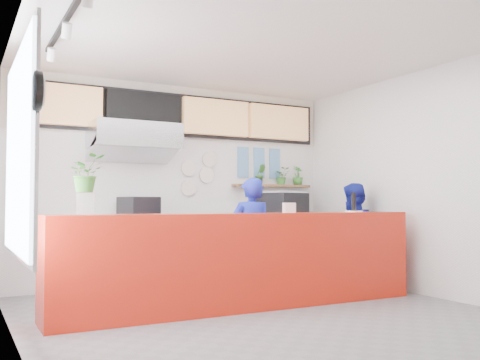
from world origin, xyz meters
name	(u,v)px	position (x,y,z in m)	size (l,w,h in m)	color
floor	(262,314)	(0.00, 0.00, 0.00)	(5.00, 5.00, 0.00)	slate
ceiling	(262,43)	(0.00, 0.00, 3.00)	(5.00, 5.00, 0.00)	silver
wall_back	(179,184)	(0.00, 2.50, 1.50)	(5.00, 5.00, 0.00)	white
wall_left	(18,171)	(-2.50, 0.00, 1.50)	(5.00, 5.00, 0.00)	white
wall_right	(425,182)	(2.50, 0.00, 1.50)	(5.00, 5.00, 0.00)	white
service_counter	(245,260)	(0.00, 0.40, 0.55)	(4.50, 0.60, 1.10)	red
cream_band	(179,112)	(0.00, 2.49, 2.60)	(5.00, 0.02, 0.80)	beige
prep_bench	(132,258)	(-0.80, 2.20, 0.45)	(1.80, 0.60, 0.90)	#B2B5BA
panini_oven	(139,211)	(-0.71, 2.20, 1.10)	(0.45, 0.45, 0.40)	black
extraction_hood	(134,136)	(-0.80, 2.15, 2.15)	(1.20, 0.70, 0.35)	#B2B5BA
hood_lip	(134,150)	(-0.80, 2.15, 1.95)	(1.20, 0.70, 0.08)	#B2B5BA
right_bench	(273,251)	(1.50, 2.20, 0.45)	(1.80, 0.60, 0.90)	#B2B5BA
espresso_machine	(283,208)	(1.69, 2.20, 1.14)	(0.75, 0.53, 0.48)	black
espresso_tray	(283,193)	(1.69, 2.20, 1.38)	(0.64, 0.44, 0.06)	silver
herb_shelf	(272,186)	(1.60, 2.40, 1.50)	(1.40, 0.18, 0.04)	brown
menu_board_far_left	(61,104)	(-1.75, 2.38, 2.55)	(1.10, 0.10, 0.55)	tan
menu_board_mid_left	(144,111)	(-0.59, 2.38, 2.55)	(1.10, 0.10, 0.55)	black
menu_board_mid_right	(216,117)	(0.57, 2.38, 2.55)	(1.10, 0.10, 0.55)	tan
menu_board_far_right	(279,123)	(1.73, 2.38, 2.55)	(1.10, 0.10, 0.55)	tan
soffit	(180,115)	(0.00, 2.46, 2.55)	(4.80, 0.04, 0.65)	black
window_pane	(18,152)	(-2.47, 0.30, 1.70)	(0.04, 2.20, 1.90)	silver
window_frame	(21,152)	(-2.45, 0.30, 1.70)	(0.03, 2.30, 2.00)	#B2B5BA
wall_clock_rim	(37,91)	(-2.46, -0.90, 2.05)	(0.30, 0.30, 0.05)	black
wall_clock_face	(42,91)	(-2.43, -0.90, 2.05)	(0.26, 0.26, 0.02)	white
track_rail	(67,18)	(-2.10, 0.00, 2.94)	(0.05, 2.40, 0.04)	black
dec_plate_a	(189,168)	(0.15, 2.47, 1.75)	(0.24, 0.24, 0.03)	silver
dec_plate_b	(206,175)	(0.45, 2.47, 1.65)	(0.24, 0.24, 0.03)	silver
dec_plate_c	(188,188)	(0.15, 2.47, 1.45)	(0.24, 0.24, 0.03)	silver
dec_plate_d	(209,159)	(0.50, 2.47, 1.90)	(0.24, 0.24, 0.03)	silver
photo_frame_a	(243,155)	(1.10, 2.48, 2.00)	(0.20, 0.02, 0.25)	#598CBF
photo_frame_b	(259,155)	(1.40, 2.48, 2.00)	(0.20, 0.02, 0.25)	#598CBF
photo_frame_c	(275,156)	(1.70, 2.48, 2.00)	(0.20, 0.02, 0.25)	#598CBF
photo_frame_d	(243,170)	(1.10, 2.48, 1.75)	(0.20, 0.02, 0.25)	#598CBF
photo_frame_e	(259,171)	(1.40, 2.48, 1.75)	(0.20, 0.02, 0.25)	#598CBF
photo_frame_f	(275,171)	(1.70, 2.48, 1.75)	(0.20, 0.02, 0.25)	#598CBF
staff_center	(251,238)	(0.38, 0.93, 0.77)	(0.56, 0.37, 1.54)	#152196
staff_right	(353,235)	(2.11, 0.99, 0.75)	(0.73, 0.57, 1.51)	#152196
herb_b	(260,174)	(1.38, 2.40, 1.69)	(0.18, 0.15, 0.33)	#316D26
herb_c	(282,176)	(1.79, 2.40, 1.66)	(0.26, 0.22, 0.29)	#316D26
herb_d	(298,176)	(2.11, 2.40, 1.68)	(0.18, 0.16, 0.32)	#316D26
glass_vase	(85,204)	(-1.84, 0.33, 1.21)	(0.18, 0.18, 0.22)	white
basil_vase	(86,173)	(-1.84, 0.33, 1.51)	(0.35, 0.30, 0.39)	#316D26
napkin_holder	(289,208)	(0.56, 0.31, 1.16)	(0.14, 0.09, 0.12)	white
white_plate	(354,211)	(1.61, 0.38, 1.11)	(0.23, 0.23, 0.02)	white
pepper_mill	(354,202)	(1.61, 0.38, 1.24)	(0.06, 0.06, 0.24)	black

